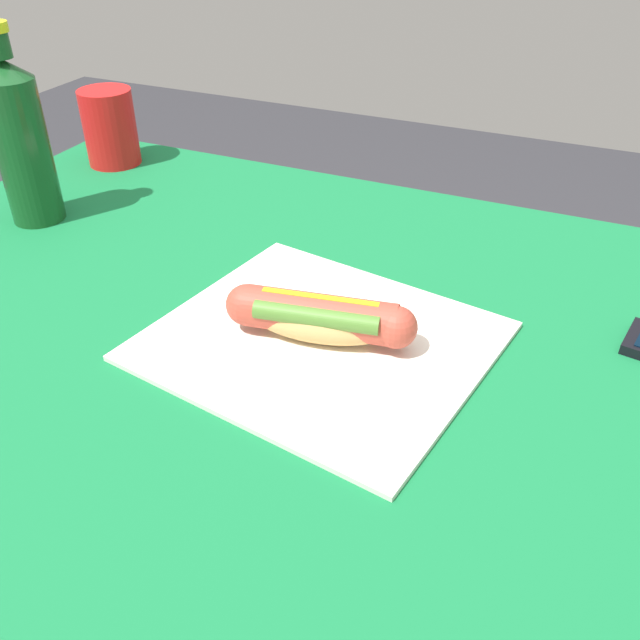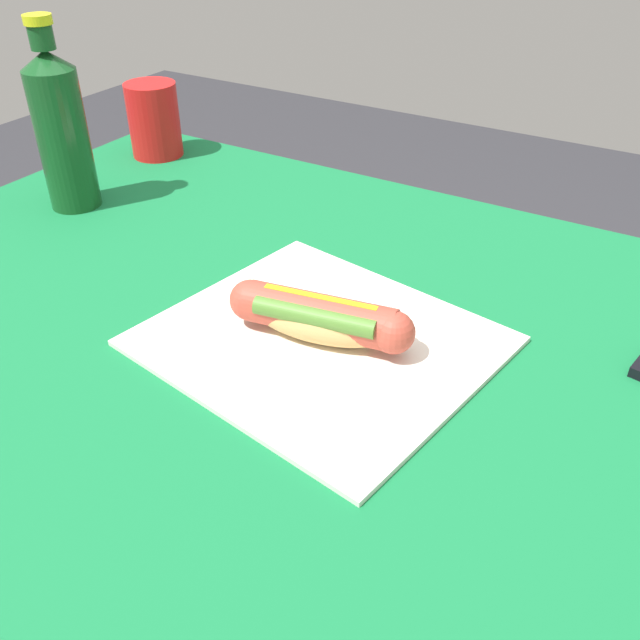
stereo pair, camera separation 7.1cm
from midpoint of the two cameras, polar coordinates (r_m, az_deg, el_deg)
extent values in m
cylinder|color=brown|center=(1.43, -15.82, -2.85)|extent=(0.07, 0.07, 0.73)
cube|color=brown|center=(0.76, -3.93, -2.34)|extent=(1.18, 0.78, 0.03)
cube|color=#146B38|center=(0.75, -3.98, -1.29)|extent=(1.24, 0.84, 0.00)
cube|color=silver|center=(0.73, -2.80, -1.86)|extent=(0.38, 0.35, 0.01)
ellipsoid|color=tan|center=(0.71, -2.86, -0.07)|extent=(0.16, 0.08, 0.05)
cylinder|color=#B24233|center=(0.71, -2.87, 0.32)|extent=(0.17, 0.07, 0.04)
sphere|color=#B24233|center=(0.73, -8.90, 1.17)|extent=(0.04, 0.04, 0.04)
sphere|color=#B24233|center=(0.69, 3.50, -0.59)|extent=(0.04, 0.04, 0.04)
cube|color=yellow|center=(0.70, -2.92, 1.70)|extent=(0.12, 0.03, 0.00)
cylinder|color=#4C7A2D|center=(0.69, -3.27, 0.14)|extent=(0.13, 0.04, 0.02)
cylinder|color=#14471E|center=(1.04, -25.24, 12.42)|extent=(0.07, 0.07, 0.19)
cone|color=#14471E|center=(1.01, -26.81, 18.12)|extent=(0.07, 0.07, 0.03)
cylinder|color=red|center=(1.22, -18.72, 14.88)|extent=(0.09, 0.09, 0.12)
camera|label=1|loc=(0.04, -92.86, -1.95)|focal=38.53mm
camera|label=2|loc=(0.04, 87.14, 1.95)|focal=38.53mm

